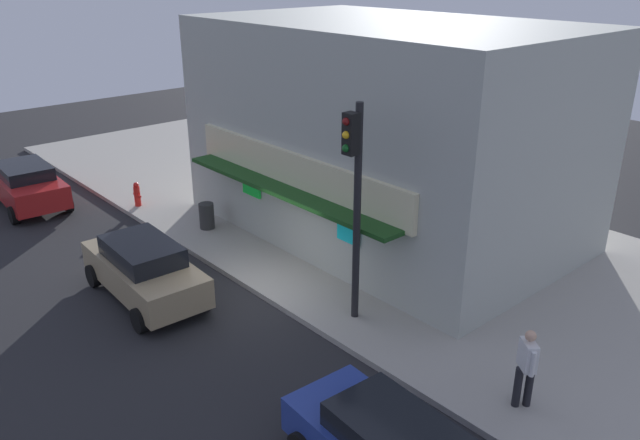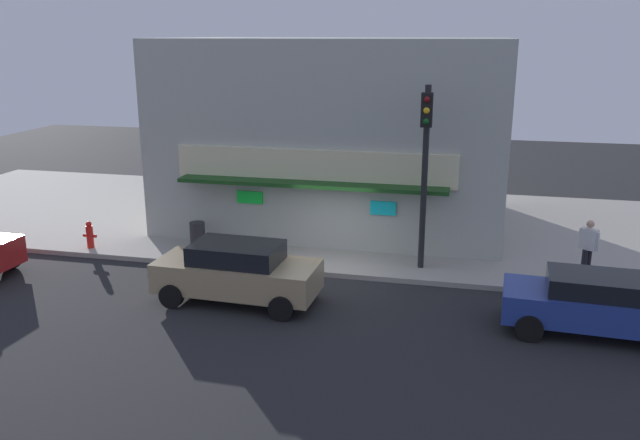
% 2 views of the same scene
% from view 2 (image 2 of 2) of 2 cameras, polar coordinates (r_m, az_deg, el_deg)
% --- Properties ---
extents(ground_plane, '(56.46, 56.46, 0.00)m').
position_cam_2_polar(ground_plane, '(19.50, 0.36, -4.99)').
color(ground_plane, '#232326').
extents(sidewalk, '(37.64, 11.30, 0.16)m').
position_cam_2_polar(sidewalk, '(24.73, 3.21, -0.26)').
color(sidewalk, '#A39E93').
rests_on(sidewalk, ground_plane).
extents(corner_building, '(11.94, 8.23, 6.65)m').
position_cam_2_polar(corner_building, '(24.33, 1.46, 7.68)').
color(corner_building, '#ADB2A8').
rests_on(corner_building, sidewalk).
extents(traffic_light, '(0.32, 0.58, 5.42)m').
position_cam_2_polar(traffic_light, '(19.11, 9.12, 5.64)').
color(traffic_light, black).
rests_on(traffic_light, sidewalk).
extents(fire_hydrant, '(0.47, 0.23, 0.90)m').
position_cam_2_polar(fire_hydrant, '(22.79, -19.37, -1.23)').
color(fire_hydrant, red).
rests_on(fire_hydrant, sidewalk).
extents(trash_can, '(0.50, 0.50, 0.87)m').
position_cam_2_polar(trash_can, '(21.88, -10.59, -1.29)').
color(trash_can, '#2D2D2D').
rests_on(trash_can, sidewalk).
extents(pedestrian, '(0.55, 0.47, 1.74)m').
position_cam_2_polar(pedestrian, '(20.15, 22.24, -2.14)').
color(pedestrian, black).
rests_on(pedestrian, sidewalk).
extents(potted_plant_by_doorway, '(0.67, 0.67, 0.99)m').
position_cam_2_polar(potted_plant_by_doorway, '(21.45, 5.78, -1.01)').
color(potted_plant_by_doorway, brown).
rests_on(potted_plant_by_doorway, sidewalk).
extents(potted_plant_by_window, '(0.54, 0.54, 0.88)m').
position_cam_2_polar(potted_plant_by_window, '(22.20, -2.82, -0.60)').
color(potted_plant_by_window, '#59595B').
rests_on(potted_plant_by_window, sidewalk).
extents(parked_car_tan, '(4.39, 2.12, 1.62)m').
position_cam_2_polar(parked_car_tan, '(17.68, -7.20, -4.46)').
color(parked_car_tan, '#9E8966').
rests_on(parked_car_tan, ground_plane).
extents(parked_car_blue, '(4.43, 2.11, 1.49)m').
position_cam_2_polar(parked_car_blue, '(17.01, 22.96, -6.70)').
color(parked_car_blue, navy).
rests_on(parked_car_blue, ground_plane).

